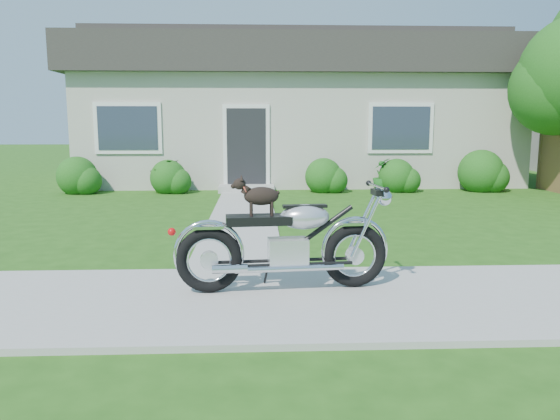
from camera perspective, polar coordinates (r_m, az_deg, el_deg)
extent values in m
plane|color=#235114|center=(5.58, 10.65, -9.20)|extent=(80.00, 80.00, 0.00)
cube|color=#9E9B93|center=(5.58, 10.65, -9.00)|extent=(24.00, 2.20, 0.04)
cube|color=#9E9B93|center=(10.31, -3.87, -0.53)|extent=(1.20, 8.00, 0.03)
cube|color=#BBB5A9|center=(17.20, 1.69, 8.32)|extent=(12.00, 6.00, 3.00)
cube|color=#2D2B28|center=(17.29, 1.72, 14.96)|extent=(12.60, 6.60, 1.00)
cube|color=#2D2B28|center=(17.38, 1.74, 17.26)|extent=(12.60, 2.00, 0.60)
cube|color=black|center=(14.15, -3.53, 6.31)|extent=(1.00, 0.06, 2.10)
cube|color=#9E9B93|center=(13.88, -3.52, 2.24)|extent=(1.40, 0.70, 0.16)
cube|color=#2D3847|center=(14.50, -15.62, 8.24)|extent=(1.70, 0.05, 1.30)
cube|color=#2D3847|center=(14.62, 12.50, 8.36)|extent=(1.70, 0.05, 1.30)
cube|color=olive|center=(16.06, 25.67, 5.41)|extent=(0.12, 0.12, 1.90)
sphere|color=#1E5717|center=(14.18, 12.07, 3.44)|extent=(0.91, 0.91, 0.91)
sphere|color=#1E5717|center=(13.90, -11.60, 3.33)|extent=(0.90, 0.90, 0.90)
sphere|color=#1E5717|center=(14.86, 20.24, 3.73)|extent=(1.15, 1.15, 1.15)
sphere|color=#1E5717|center=(13.83, 4.56, 3.52)|extent=(0.93, 0.93, 0.93)
sphere|color=#1E5717|center=(14.42, -20.44, 3.31)|extent=(0.99, 0.99, 0.99)
imported|color=#2D5917|center=(13.97, -12.12, 3.47)|extent=(0.98, 0.98, 0.82)
imported|color=#185A1A|center=(14.14, 10.61, 3.62)|extent=(0.58, 0.58, 0.84)
torus|color=black|center=(5.73, 7.80, -4.74)|extent=(0.68, 0.17, 0.67)
torus|color=black|center=(5.54, -7.41, -5.22)|extent=(0.68, 0.17, 0.67)
cube|color=silver|center=(5.58, 0.84, -4.51)|extent=(0.42, 0.27, 0.30)
ellipsoid|color=silver|center=(5.53, 2.59, -0.72)|extent=(0.53, 0.33, 0.26)
cube|color=black|center=(5.47, -2.26, -1.04)|extent=(0.67, 0.32, 0.09)
cube|color=silver|center=(5.66, 7.88, -1.39)|extent=(0.31, 0.17, 0.03)
cube|color=silver|center=(5.46, -7.49, -1.77)|extent=(0.31, 0.17, 0.03)
cylinder|color=silver|center=(5.67, 10.11, 2.45)|extent=(0.08, 0.60, 0.03)
sphere|color=silver|center=(5.71, 10.84, 1.26)|extent=(0.18, 0.18, 0.17)
cylinder|color=silver|center=(5.49, 1.04, -6.14)|extent=(1.10, 0.16, 0.06)
ellipsoid|color=black|center=(5.44, -1.96, 1.47)|extent=(0.36, 0.19, 0.19)
sphere|color=black|center=(5.41, -4.25, 2.73)|extent=(0.12, 0.12, 0.11)
cylinder|color=black|center=(5.49, -3.07, 0.23)|extent=(0.03, 0.03, 0.14)
cylinder|color=black|center=(5.41, -3.00, 0.09)|extent=(0.03, 0.03, 0.14)
cylinder|color=black|center=(5.51, -0.93, 0.27)|extent=(0.03, 0.03, 0.14)
cylinder|color=black|center=(5.43, -0.83, 0.14)|extent=(0.03, 0.03, 0.14)
torus|color=#C64735|center=(5.42, -3.70, 2.19)|extent=(0.06, 0.10, 0.09)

